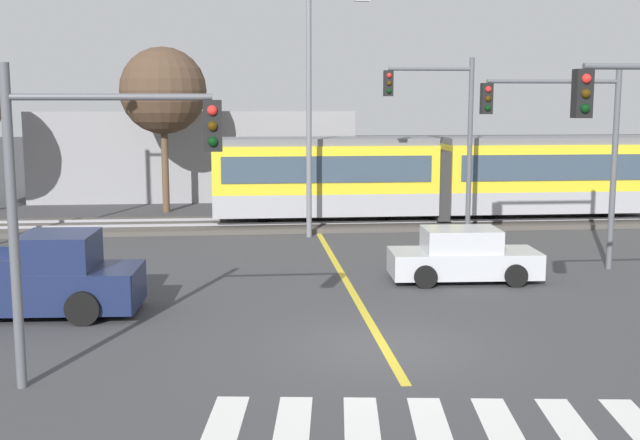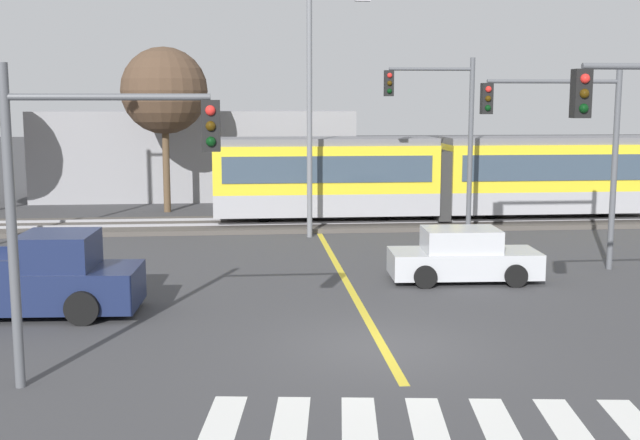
# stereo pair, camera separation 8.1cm
# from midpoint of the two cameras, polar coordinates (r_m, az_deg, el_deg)

# --- Properties ---
(ground_plane) EXTENTS (200.00, 200.00, 0.00)m
(ground_plane) POSITION_cam_midpoint_polar(r_m,az_deg,el_deg) (17.02, 4.45, -9.01)
(ground_plane) COLOR #3D3D3F
(track_bed) EXTENTS (120.00, 4.00, 0.18)m
(track_bed) POSITION_cam_midpoint_polar(r_m,az_deg,el_deg) (32.92, -0.48, -0.26)
(track_bed) COLOR #4C4742
(track_bed) RESTS_ON ground
(rail_near) EXTENTS (120.00, 0.08, 0.10)m
(rail_near) POSITION_cam_midpoint_polar(r_m,az_deg,el_deg) (32.19, -0.37, -0.21)
(rail_near) COLOR #939399
(rail_near) RESTS_ON track_bed
(rail_far) EXTENTS (120.00, 0.08, 0.10)m
(rail_far) POSITION_cam_midpoint_polar(r_m,az_deg,el_deg) (33.61, -0.59, 0.16)
(rail_far) COLOR #939399
(rail_far) RESTS_ON track_bed
(light_rail_tram) EXTENTS (18.50, 2.64, 3.43)m
(light_rail_tram) POSITION_cam_midpoint_polar(r_m,az_deg,el_deg) (33.52, 8.34, 3.18)
(light_rail_tram) COLOR #9E9EA3
(light_rail_tram) RESTS_ON track_bed
(crosswalk_stripe_0) EXTENTS (0.88, 2.85, 0.01)m
(crosswalk_stripe_0) POSITION_cam_midpoint_polar(r_m,az_deg,el_deg) (13.10, -7.15, -14.55)
(crosswalk_stripe_0) COLOR silver
(crosswalk_stripe_0) RESTS_ON ground
(crosswalk_stripe_1) EXTENTS (0.88, 2.85, 0.01)m
(crosswalk_stripe_1) POSITION_cam_midpoint_polar(r_m,az_deg,el_deg) (12.99, -2.18, -14.68)
(crosswalk_stripe_1) COLOR silver
(crosswalk_stripe_1) RESTS_ON ground
(crosswalk_stripe_2) EXTENTS (0.88, 2.85, 0.01)m
(crosswalk_stripe_2) POSITION_cam_midpoint_polar(r_m,az_deg,el_deg) (12.98, 2.84, -14.72)
(crosswalk_stripe_2) COLOR silver
(crosswalk_stripe_2) RESTS_ON ground
(crosswalk_stripe_3) EXTENTS (0.88, 2.85, 0.01)m
(crosswalk_stripe_3) POSITION_cam_midpoint_polar(r_m,az_deg,el_deg) (13.06, 7.83, -14.64)
(crosswalk_stripe_3) COLOR silver
(crosswalk_stripe_3) RESTS_ON ground
(crosswalk_stripe_4) EXTENTS (0.88, 2.85, 0.01)m
(crosswalk_stripe_4) POSITION_cam_midpoint_polar(r_m,az_deg,el_deg) (13.23, 12.72, -14.46)
(crosswalk_stripe_4) COLOR silver
(crosswalk_stripe_4) RESTS_ON ground
(crosswalk_stripe_5) EXTENTS (0.88, 2.85, 0.01)m
(crosswalk_stripe_5) POSITION_cam_midpoint_polar(r_m,az_deg,el_deg) (13.48, 17.45, -14.20)
(crosswalk_stripe_5) COLOR silver
(crosswalk_stripe_5) RESTS_ON ground
(lane_centre_line) EXTENTS (0.20, 16.74, 0.01)m
(lane_centre_line) POSITION_cam_midpoint_polar(r_m,az_deg,el_deg) (22.80, 1.82, -4.45)
(lane_centre_line) COLOR gold
(lane_centre_line) RESTS_ON ground
(sedan_crossing) EXTENTS (4.27, 2.05, 1.52)m
(sedan_crossing) POSITION_cam_midpoint_polar(r_m,az_deg,el_deg) (23.22, 10.05, -2.58)
(sedan_crossing) COLOR #B7BABF
(sedan_crossing) RESTS_ON ground
(pickup_truck) EXTENTS (5.49, 2.43, 1.98)m
(pickup_truck) POSITION_cam_midpoint_polar(r_m,az_deg,el_deg) (20.47, -19.95, -4.06)
(pickup_truck) COLOR #192347
(pickup_truck) RESTS_ON ground
(traffic_light_near_left) EXTENTS (3.75, 0.38, 5.76)m
(traffic_light_near_left) POSITION_cam_midpoint_polar(r_m,az_deg,el_deg) (14.60, -16.44, 2.79)
(traffic_light_near_left) COLOR #515459
(traffic_light_near_left) RESTS_ON ground
(traffic_light_mid_right) EXTENTS (4.25, 0.38, 6.10)m
(traffic_light_mid_right) POSITION_cam_midpoint_polar(r_m,az_deg,el_deg) (25.05, 17.23, 5.73)
(traffic_light_mid_right) COLOR #515459
(traffic_light_mid_right) RESTS_ON ground
(traffic_light_far_right) EXTENTS (3.25, 0.38, 6.61)m
(traffic_light_far_right) POSITION_cam_midpoint_polar(r_m,az_deg,el_deg) (29.13, 8.65, 6.86)
(traffic_light_far_right) COLOR #515459
(traffic_light_far_right) RESTS_ON ground
(street_lamp_centre) EXTENTS (2.33, 0.28, 9.08)m
(street_lamp_centre) POSITION_cam_midpoint_polar(r_m,az_deg,el_deg) (29.83, -0.47, 8.57)
(street_lamp_centre) COLOR slate
(street_lamp_centre) RESTS_ON ground
(bare_tree_west) EXTENTS (3.91, 3.91, 7.50)m
(bare_tree_west) POSITION_cam_midpoint_polar(r_m,az_deg,el_deg) (37.34, -11.16, 8.98)
(bare_tree_west) COLOR brown
(bare_tree_west) RESTS_ON ground
(building_backdrop_far) EXTENTS (16.28, 6.00, 4.56)m
(building_backdrop_far) POSITION_cam_midpoint_polar(r_m,az_deg,el_deg) (43.35, -8.87, 4.68)
(building_backdrop_far) COLOR gray
(building_backdrop_far) RESTS_ON ground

